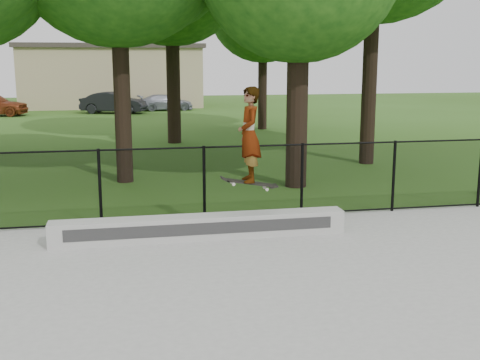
% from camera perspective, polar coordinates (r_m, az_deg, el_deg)
% --- Properties ---
extents(grind_ledge, '(5.25, 0.40, 0.42)m').
position_cam_1_polar(grind_ledge, '(10.77, -3.73, -4.47)').
color(grind_ledge, '#B1B1AC').
rests_on(grind_ledge, concrete_slab).
extents(car_b, '(3.80, 2.42, 1.29)m').
position_cam_1_polar(car_b, '(37.78, -11.90, 7.18)').
color(car_b, black).
rests_on(car_b, ground).
extents(car_c, '(3.38, 1.79, 1.02)m').
position_cam_1_polar(car_c, '(39.52, -7.07, 7.31)').
color(car_c, '#8D909F').
rests_on(car_c, ground).
extents(skater_airborne, '(0.83, 0.61, 1.83)m').
position_cam_1_polar(skater_airborne, '(10.53, 0.89, 4.14)').
color(skater_airborne, black).
rests_on(skater_airborne, ground).
extents(chainlink_fence, '(16.06, 0.06, 1.50)m').
position_cam_1_polar(chainlink_fence, '(11.82, -3.41, -0.34)').
color(chainlink_fence, black).
rests_on(chainlink_fence, concrete_slab).
extents(distant_building, '(12.40, 6.40, 4.30)m').
position_cam_1_polar(distant_building, '(43.59, -12.01, 9.69)').
color(distant_building, tan).
rests_on(distant_building, ground).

